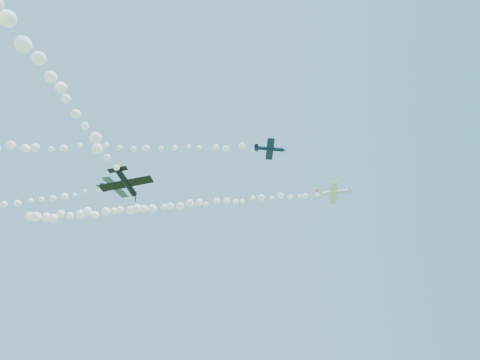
# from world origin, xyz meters

# --- Properties ---
(plane_white) EXTENTS (7.73, 8.05, 2.05)m
(plane_white) POSITION_xyz_m (21.75, 12.59, 52.51)
(plane_white) COLOR white
(smoke_trail_white) EXTENTS (71.44, 5.40, 3.19)m
(smoke_trail_white) POSITION_xyz_m (-16.26, 14.03, 52.19)
(smoke_trail_white) COLOR white
(plane_navy) EXTENTS (6.36, 6.77, 2.49)m
(plane_navy) POSITION_xyz_m (8.24, -3.99, 52.25)
(plane_navy) COLOR #0D193C
(smoke_trail_navy) EXTENTS (84.09, 11.77, 2.56)m
(smoke_trail_navy) POSITION_xyz_m (-35.70, -9.06, 52.07)
(smoke_trail_navy) COLOR white
(plane_grey) EXTENTS (7.67, 8.09, 2.60)m
(plane_grey) POSITION_xyz_m (-22.27, -1.17, 47.48)
(plane_grey) COLOR #3B4556
(plane_black) EXTENTS (7.45, 7.06, 2.25)m
(plane_black) POSITION_xyz_m (-11.74, -19.41, 34.54)
(plane_black) COLOR black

